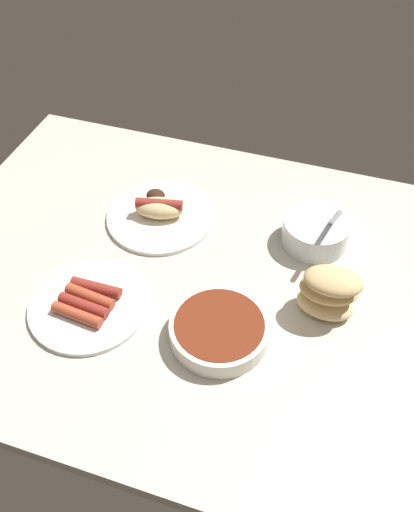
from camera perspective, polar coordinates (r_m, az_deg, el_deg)
ground_plane at (r=119.52cm, az=-1.10°, el=-2.43°), size 120.00×90.00×3.00cm
plate_sausages at (r=114.57cm, az=-11.99°, el=-4.83°), size 23.66×23.66×3.25cm
bread_stack at (r=110.80cm, az=12.23°, el=-3.61°), size 12.33×8.63×10.80cm
plate_hotdog_assembled at (r=130.26cm, az=-4.82°, el=4.41°), size 24.61×24.61×5.61cm
bowl_chili at (r=106.76cm, az=1.24°, el=-7.47°), size 18.92×18.92×4.11cm
bowl_coleslaw at (r=125.19cm, az=10.95°, el=2.57°), size 14.64×14.64×15.72cm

